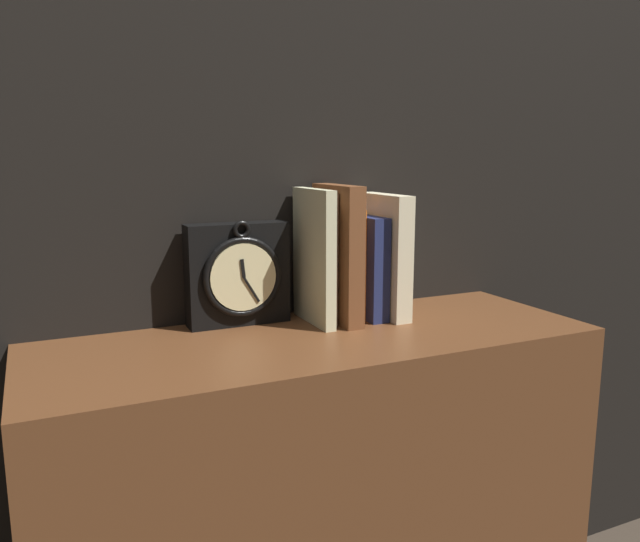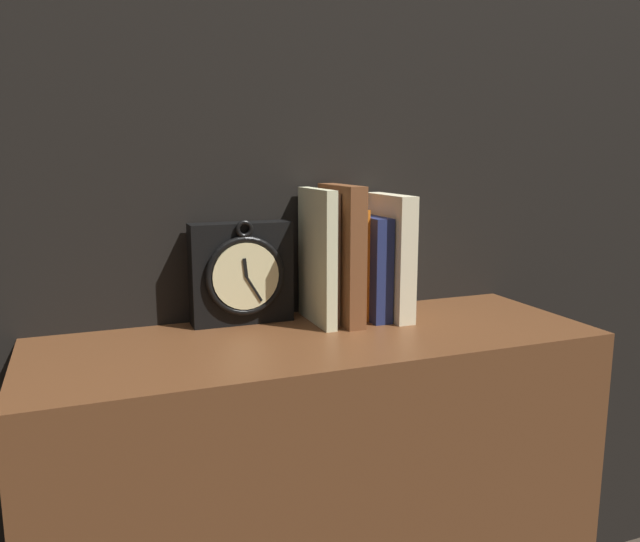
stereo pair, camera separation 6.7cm
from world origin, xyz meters
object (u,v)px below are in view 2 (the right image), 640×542
clock (242,273)px  book_slot5_cream (389,256)px  book_slot4_navy (369,267)px  book_slot3_orange (351,263)px  book_slot1_brown (324,257)px  book_slot0_cream (317,257)px  book_slot2_brown (341,254)px

clock → book_slot5_cream: (0.28, -0.05, 0.02)m
book_slot5_cream → book_slot4_navy: bearing=165.5°
book_slot5_cream → book_slot3_orange: bearing=160.2°
clock → book_slot1_brown: (0.15, -0.03, 0.03)m
book_slot0_cream → book_slot2_brown: 0.05m
book_slot0_cream → book_slot4_navy: book_slot0_cream is taller
book_slot1_brown → book_slot3_orange: 0.06m
book_slot4_navy → book_slot1_brown: bearing=174.3°
book_slot0_cream → book_slot3_orange: (0.08, 0.02, -0.02)m
book_slot2_brown → book_slot3_orange: 0.05m
book_slot0_cream → book_slot4_navy: (0.11, 0.00, -0.03)m
book_slot2_brown → book_slot5_cream: book_slot2_brown is taller
clock → book_slot2_brown: 0.19m
book_slot2_brown → book_slot3_orange: size_ratio=1.22×
clock → book_slot0_cream: book_slot0_cream is taller
book_slot3_orange → book_slot4_navy: (0.03, -0.01, -0.01)m
book_slot2_brown → clock: bearing=164.7°
clock → book_slot3_orange: size_ratio=0.93×
book_slot0_cream → book_slot5_cream: book_slot0_cream is taller
book_slot0_cream → book_slot4_navy: size_ratio=1.27×
book_slot0_cream → clock: bearing=161.3°
book_slot2_brown → book_slot4_navy: bearing=8.1°
book_slot1_brown → book_slot5_cream: (0.13, -0.02, -0.00)m
clock → book_slot3_orange: book_slot3_orange is taller
book_slot0_cream → book_slot3_orange: book_slot0_cream is taller
book_slot1_brown → book_slot2_brown: size_ratio=0.94×
book_slot1_brown → book_slot3_orange: size_ratio=1.15×
book_slot4_navy → book_slot5_cream: book_slot5_cream is taller
book_slot3_orange → book_slot4_navy: book_slot3_orange is taller
book_slot0_cream → book_slot2_brown: bearing=-5.3°
book_slot3_orange → book_slot5_cream: bearing=-19.8°
book_slot3_orange → book_slot4_navy: bearing=-25.8°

